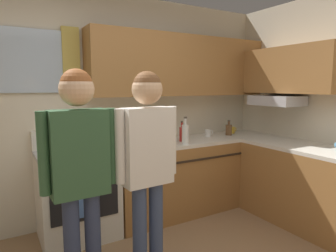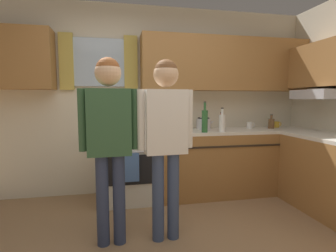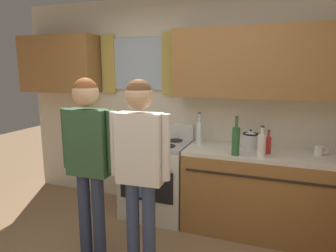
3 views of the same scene
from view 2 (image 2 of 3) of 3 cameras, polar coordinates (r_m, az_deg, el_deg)
name	(u,v)px [view 2 (image 2 of 3)]	position (r m, az deg, el deg)	size (l,w,h in m)	color
back_wall_unit	(153,85)	(3.66, -3.25, 8.92)	(4.60, 0.42, 2.60)	beige
kitchen_counter_run	(275,168)	(3.61, 22.48, -8.48)	(2.19, 2.17, 0.90)	#9E6B38
stove_oven	(129,165)	(3.46, -8.56, -8.42)	(0.76, 0.67, 1.10)	silver
bottle_tall_clear	(165,120)	(3.49, -0.69, 1.34)	(0.07, 0.07, 0.37)	silver
bottle_squat_brown	(271,123)	(4.01, 21.82, 0.59)	(0.08, 0.08, 0.21)	brown
bottle_milk_white	(222,122)	(3.42, 11.81, 0.76)	(0.08, 0.08, 0.31)	white
bottle_wine_green	(205,120)	(3.30, 8.10, 1.22)	(0.08, 0.08, 0.39)	#2D6633
bottle_sauce_red	(221,123)	(3.58, 11.63, 0.57)	(0.06, 0.06, 0.25)	red
mug_mustard_yellow	(277,124)	(4.19, 22.86, 0.32)	(0.12, 0.08, 0.09)	gold
mug_ceramic_white	(250,125)	(3.90, 17.58, 0.17)	(0.13, 0.08, 0.09)	white
stovetop_kettle	(204,122)	(3.68, 7.88, 0.81)	(0.27, 0.20, 0.21)	silver
adult_left	(109,129)	(2.32, -12.82, -0.73)	(0.52, 0.23, 1.67)	#2D3856
adult_in_plaid	(166,129)	(2.35, -0.53, -0.59)	(0.52, 0.23, 1.67)	#38476B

